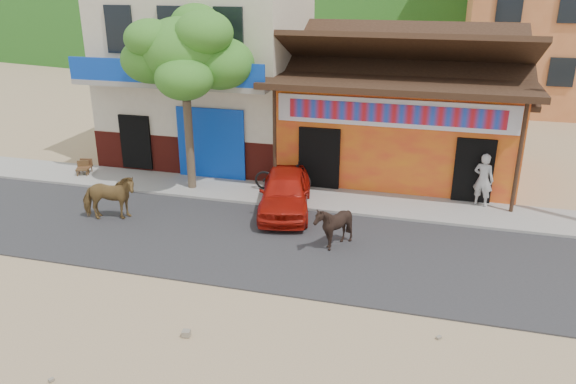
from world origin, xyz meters
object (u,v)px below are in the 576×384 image
(cow_dark, at_px, (333,226))
(scooter, at_px, (283,176))
(pedestrian, at_px, (483,180))
(cafe_chair_right, at_px, (84,161))
(red_car, at_px, (285,192))
(cafe_chair_left, at_px, (82,163))
(tree, at_px, (187,101))
(cow_tan, at_px, (109,198))

(cow_dark, distance_m, scooter, 4.35)
(pedestrian, xyz_separation_m, cafe_chair_right, (-13.90, -0.59, -0.38))
(cafe_chair_right, bearing_deg, red_car, -21.19)
(red_car, distance_m, cafe_chair_right, 8.10)
(cow_dark, relative_size, cafe_chair_left, 1.40)
(tree, distance_m, red_car, 4.46)
(cow_tan, height_order, cafe_chair_left, cow_tan)
(scooter, bearing_deg, cafe_chair_left, 86.85)
(cow_tan, xyz_separation_m, cafe_chair_right, (-3.10, 3.31, -0.15))
(cow_tan, bearing_deg, red_car, -85.67)
(cow_dark, distance_m, red_car, 2.85)
(cow_dark, bearing_deg, tree, -134.89)
(tree, distance_m, cow_tan, 4.05)
(cow_dark, height_order, red_car, red_car)
(cow_dark, height_order, pedestrian, pedestrian)
(tree, height_order, scooter, tree)
(pedestrian, distance_m, cafe_chair_right, 13.92)
(cow_tan, bearing_deg, tree, -41.33)
(tree, relative_size, cow_dark, 4.75)
(cow_tan, distance_m, red_car, 5.30)
(cafe_chair_left, bearing_deg, scooter, -19.56)
(pedestrian, bearing_deg, tree, 26.93)
(tree, xyz_separation_m, red_car, (3.60, -1.00, -2.44))
(tree, distance_m, cafe_chair_left, 5.09)
(tree, xyz_separation_m, cafe_chair_left, (-4.40, 0.15, -2.55))
(red_car, xyz_separation_m, scooter, (-0.50, 1.51, -0.05))
(cafe_chair_left, bearing_deg, tree, -24.28)
(scooter, bearing_deg, cafe_chair_right, 85.74)
(pedestrian, xyz_separation_m, cafe_chair_left, (-13.90, -0.74, -0.40))
(cow_dark, distance_m, pedestrian, 5.64)
(tree, distance_m, scooter, 4.01)
(scooter, relative_size, cafe_chair_left, 2.14)
(pedestrian, height_order, cafe_chair_left, pedestrian)
(cow_tan, distance_m, pedestrian, 11.49)
(tree, distance_m, pedestrian, 9.78)
(red_car, height_order, cafe_chair_left, red_car)
(tree, distance_m, cafe_chair_right, 5.08)
(pedestrian, bearing_deg, red_car, 39.32)
(pedestrian, bearing_deg, cow_dark, 66.63)
(cow_dark, distance_m, cafe_chair_right, 10.49)
(tree, relative_size, pedestrian, 3.51)
(scooter, bearing_deg, tree, 93.47)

